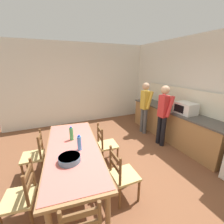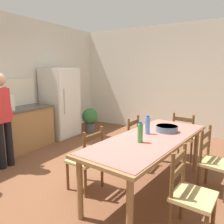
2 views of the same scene
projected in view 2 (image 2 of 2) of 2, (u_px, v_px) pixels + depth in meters
The scene contains 14 objects.
ground_plane at pixel (103, 177), 3.52m from camera, with size 8.32×8.32×0.00m, color brown.
wall_right at pixel (168, 79), 6.00m from camera, with size 0.12×5.20×2.90m, color silver.
refrigerator at pixel (60, 103), 5.60m from camera, with size 0.80×0.73×1.76m.
dining_table at pixel (150, 142), 3.00m from camera, with size 2.34×1.11×0.79m.
bottle_near_centre at pixel (140, 133), 2.74m from camera, with size 0.07×0.07×0.27m.
bottle_off_centre at pixel (147, 125), 3.11m from camera, with size 0.07×0.07×0.27m.
serving_bowl at pixel (167, 128), 3.25m from camera, with size 0.32×0.32×0.09m.
chair_side_far_right at pixel (126, 142), 3.88m from camera, with size 0.42×0.40×0.91m.
chair_side_near_left at pixel (190, 194), 2.22m from camera, with size 0.45×0.43×0.91m.
chair_head_end at pixel (185, 137), 4.16m from camera, with size 0.44×0.46×0.91m.
chair_side_far_left at pixel (87, 160), 3.08m from camera, with size 0.45×0.43×0.91m.
chair_side_near_right at pixel (214, 162), 3.02m from camera, with size 0.47×0.46×0.91m.
person_at_counter at pixel (2, 116), 3.73m from camera, with size 0.41×0.29×1.65m.
potted_plant at pixel (90, 118), 6.05m from camera, with size 0.44×0.44×0.67m.
Camera 2 is at (-2.72, -1.81, 1.68)m, focal length 35.00 mm.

